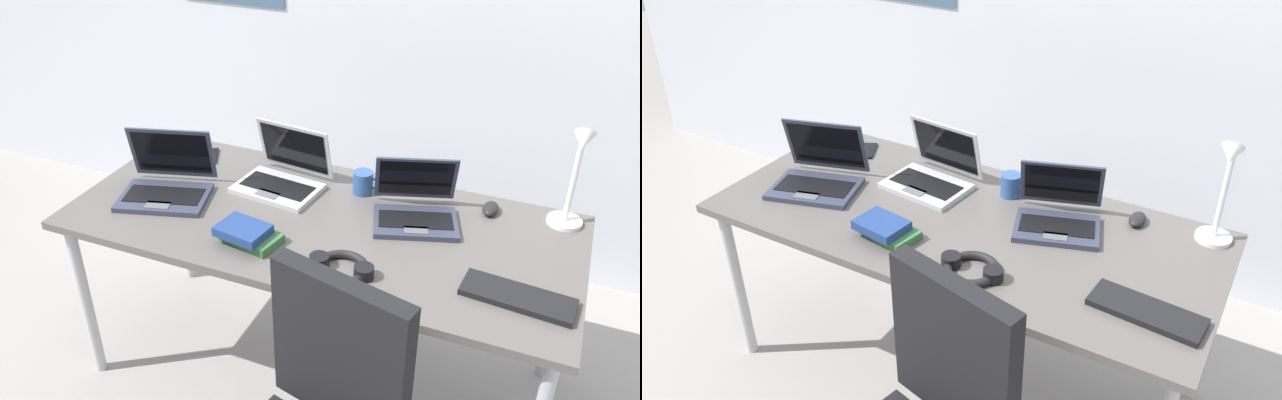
{
  "view_description": "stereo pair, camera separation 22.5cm",
  "coord_description": "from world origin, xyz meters",
  "views": [
    {
      "loc": [
        0.75,
        -1.78,
        1.98
      ],
      "look_at": [
        0.0,
        0.0,
        0.82
      ],
      "focal_mm": 36.26,
      "sensor_mm": 36.0,
      "label": 1
    },
    {
      "loc": [
        0.95,
        -1.68,
        1.98
      ],
      "look_at": [
        0.0,
        0.0,
        0.82
      ],
      "focal_mm": 36.26,
      "sensor_mm": 36.0,
      "label": 2
    }
  ],
  "objects": [
    {
      "name": "ground_plane",
      "position": [
        0.0,
        0.0,
        0.0
      ],
      "size": [
        12.0,
        12.0,
        0.0
      ],
      "primitive_type": "plane",
      "color": "gray"
    },
    {
      "name": "desk",
      "position": [
        0.0,
        0.0,
        0.68
      ],
      "size": [
        1.8,
        0.8,
        0.74
      ],
      "color": "#595451",
      "rests_on": "ground_plane"
    },
    {
      "name": "desk_lamp",
      "position": [
        0.8,
        0.28,
        0.94
      ],
      "size": [
        0.12,
        0.18,
        0.4
      ],
      "color": "white",
      "rests_on": "desk"
    },
    {
      "name": "laptop_near_mouse",
      "position": [
        -0.22,
        0.16,
        0.79
      ],
      "size": [
        0.34,
        0.3,
        0.23
      ],
      "color": "#B7BABC",
      "rests_on": "desk"
    },
    {
      "name": "laptop_by_keyboard",
      "position": [
        -0.6,
        -0.06,
        0.79
      ],
      "size": [
        0.39,
        0.36,
        0.24
      ],
      "color": "#33384C",
      "rests_on": "desk"
    },
    {
      "name": "laptop_front_right",
      "position": [
        0.31,
        0.13,
        0.78
      ],
      "size": [
        0.36,
        0.35,
        0.21
      ],
      "color": "#33384C",
      "rests_on": "desk"
    },
    {
      "name": "external_keyboard",
      "position": [
        0.71,
        -0.18,
        0.75
      ],
      "size": [
        0.34,
        0.15,
        0.02
      ],
      "primitive_type": "cube",
      "rotation": [
        0.0,
        0.0,
        -0.09
      ],
      "color": "black",
      "rests_on": "desk"
    },
    {
      "name": "computer_mouse",
      "position": [
        0.55,
        0.28,
        0.76
      ],
      "size": [
        0.06,
        0.1,
        0.03
      ],
      "primitive_type": "ellipsoid",
      "rotation": [
        0.0,
        0.0,
        0.0
      ],
      "color": "black",
      "rests_on": "desk"
    },
    {
      "name": "cell_phone",
      "position": [
        -0.61,
        0.27,
        0.74
      ],
      "size": [
        0.12,
        0.15,
        0.01
      ],
      "primitive_type": "cube",
      "rotation": [
        0.0,
        0.0,
        0.44
      ],
      "color": "black",
      "rests_on": "desk"
    },
    {
      "name": "headphones",
      "position": [
        0.18,
        -0.25,
        0.76
      ],
      "size": [
        0.21,
        0.18,
        0.04
      ],
      "color": "black",
      "rests_on": "desk"
    },
    {
      "name": "book_stack",
      "position": [
        -0.17,
        -0.22,
        0.77
      ],
      "size": [
        0.22,
        0.17,
        0.06
      ],
      "color": "#336638",
      "rests_on": "desk"
    },
    {
      "name": "coffee_mug",
      "position": [
        0.08,
        0.24,
        0.78
      ],
      "size": [
        0.11,
        0.08,
        0.09
      ],
      "color": "#2D518C",
      "rests_on": "desk"
    }
  ]
}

